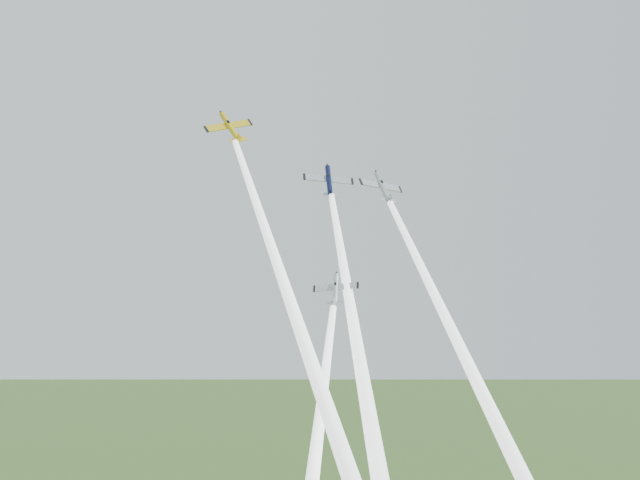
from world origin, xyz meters
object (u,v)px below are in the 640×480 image
(plane_yellow, at_px, (230,127))
(plane_silver_low, at_px, (336,289))
(plane_navy, at_px, (329,181))
(plane_silver_right, at_px, (383,187))

(plane_yellow, height_order, plane_silver_low, plane_yellow)
(plane_navy, distance_m, plane_silver_right, 8.89)
(plane_yellow, bearing_deg, plane_silver_low, -58.76)
(plane_yellow, distance_m, plane_silver_low, 31.73)
(plane_navy, distance_m, plane_silver_low, 22.24)
(plane_yellow, xyz_separation_m, plane_silver_right, (24.14, -2.39, -9.19))
(plane_yellow, relative_size, plane_navy, 0.98)
(plane_yellow, relative_size, plane_silver_right, 1.00)
(plane_yellow, distance_m, plane_silver_right, 25.94)
(plane_silver_low, bearing_deg, plane_navy, 104.27)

